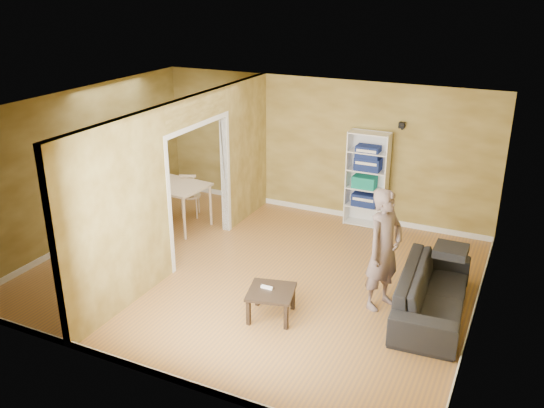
{
  "coord_description": "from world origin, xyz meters",
  "views": [
    {
      "loc": [
        3.65,
        -7.06,
        4.25
      ],
      "look_at": [
        0.2,
        0.2,
        1.1
      ],
      "focal_mm": 38.0,
      "sensor_mm": 36.0,
      "label": 1
    }
  ],
  "objects_px": {
    "chair_left": "(137,197)",
    "sofa": "(434,285)",
    "person": "(385,240)",
    "chair_far": "(190,194)",
    "dining_table": "(171,188)",
    "bookshelf": "(368,179)",
    "chair_near": "(156,215)",
    "coffee_table": "(271,294)"
  },
  "relations": [
    {
      "from": "chair_left",
      "to": "sofa",
      "type": "bearing_deg",
      "value": 104.82
    },
    {
      "from": "person",
      "to": "chair_left",
      "type": "xyz_separation_m",
      "value": [
        -4.98,
        1.07,
        -0.57
      ]
    },
    {
      "from": "person",
      "to": "chair_far",
      "type": "xyz_separation_m",
      "value": [
        -4.17,
        1.63,
        -0.56
      ]
    },
    {
      "from": "dining_table",
      "to": "chair_far",
      "type": "height_order",
      "value": "chair_far"
    },
    {
      "from": "dining_table",
      "to": "bookshelf",
      "type": "bearing_deg",
      "value": 26.71
    },
    {
      "from": "sofa",
      "to": "chair_near",
      "type": "relative_size",
      "value": 2.37
    },
    {
      "from": "chair_left",
      "to": "person",
      "type": "bearing_deg",
      "value": 102.19
    },
    {
      "from": "chair_far",
      "to": "coffee_table",
      "type": "bearing_deg",
      "value": 115.5
    },
    {
      "from": "chair_near",
      "to": "chair_far",
      "type": "distance_m",
      "value": 1.16
    },
    {
      "from": "person",
      "to": "chair_far",
      "type": "distance_m",
      "value": 4.52
    },
    {
      "from": "dining_table",
      "to": "chair_left",
      "type": "xyz_separation_m",
      "value": [
        -0.76,
        -0.04,
        -0.29
      ]
    },
    {
      "from": "bookshelf",
      "to": "dining_table",
      "type": "relative_size",
      "value": 1.36
    },
    {
      "from": "bookshelf",
      "to": "chair_far",
      "type": "bearing_deg",
      "value": -160.97
    },
    {
      "from": "sofa",
      "to": "chair_far",
      "type": "bearing_deg",
      "value": 68.86
    },
    {
      "from": "chair_near",
      "to": "sofa",
      "type": "bearing_deg",
      "value": -12.78
    },
    {
      "from": "dining_table",
      "to": "chair_far",
      "type": "relative_size",
      "value": 1.46
    },
    {
      "from": "person",
      "to": "bookshelf",
      "type": "height_order",
      "value": "person"
    },
    {
      "from": "bookshelf",
      "to": "chair_near",
      "type": "relative_size",
      "value": 1.93
    },
    {
      "from": "dining_table",
      "to": "chair_left",
      "type": "relative_size",
      "value": 1.47
    },
    {
      "from": "chair_near",
      "to": "person",
      "type": "bearing_deg",
      "value": -15.17
    },
    {
      "from": "person",
      "to": "coffee_table",
      "type": "relative_size",
      "value": 3.35
    },
    {
      "from": "coffee_table",
      "to": "chair_left",
      "type": "distance_m",
      "value": 4.24
    },
    {
      "from": "chair_left",
      "to": "dining_table",
      "type": "bearing_deg",
      "value": 117.62
    },
    {
      "from": "sofa",
      "to": "coffee_table",
      "type": "bearing_deg",
      "value": 114.59
    },
    {
      "from": "person",
      "to": "bookshelf",
      "type": "relative_size",
      "value": 1.15
    },
    {
      "from": "bookshelf",
      "to": "chair_far",
      "type": "xyz_separation_m",
      "value": [
        -3.14,
        -1.08,
        -0.43
      ]
    },
    {
      "from": "chair_near",
      "to": "chair_far",
      "type": "xyz_separation_m",
      "value": [
        -0.05,
        1.16,
        -0.01
      ]
    },
    {
      "from": "person",
      "to": "chair_near",
      "type": "bearing_deg",
      "value": 107.25
    },
    {
      "from": "sofa",
      "to": "person",
      "type": "height_order",
      "value": "person"
    },
    {
      "from": "chair_far",
      "to": "bookshelf",
      "type": "bearing_deg",
      "value": 175.59
    },
    {
      "from": "coffee_table",
      "to": "chair_left",
      "type": "bearing_deg",
      "value": 152.04
    },
    {
      "from": "bookshelf",
      "to": "chair_near",
      "type": "distance_m",
      "value": 3.84
    },
    {
      "from": "person",
      "to": "chair_near",
      "type": "relative_size",
      "value": 2.21
    },
    {
      "from": "person",
      "to": "bookshelf",
      "type": "bearing_deg",
      "value": 44.7
    },
    {
      "from": "chair_left",
      "to": "chair_near",
      "type": "distance_m",
      "value": 1.04
    },
    {
      "from": "coffee_table",
      "to": "chair_left",
      "type": "height_order",
      "value": "chair_left"
    },
    {
      "from": "sofa",
      "to": "chair_left",
      "type": "distance_m",
      "value": 5.74
    },
    {
      "from": "coffee_table",
      "to": "chair_far",
      "type": "relative_size",
      "value": 0.68
    },
    {
      "from": "coffee_table",
      "to": "dining_table",
      "type": "relative_size",
      "value": 0.47
    },
    {
      "from": "bookshelf",
      "to": "chair_left",
      "type": "distance_m",
      "value": 4.3
    },
    {
      "from": "bookshelf",
      "to": "coffee_table",
      "type": "distance_m",
      "value": 3.68
    },
    {
      "from": "bookshelf",
      "to": "chair_near",
      "type": "height_order",
      "value": "bookshelf"
    }
  ]
}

